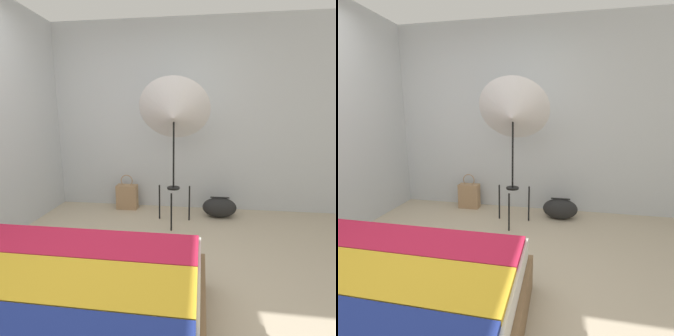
{
  "view_description": "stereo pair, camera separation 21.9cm",
  "coord_description": "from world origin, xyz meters",
  "views": [
    {
      "loc": [
        0.71,
        -1.53,
        1.36
      ],
      "look_at": [
        0.33,
        1.38,
        0.75
      ],
      "focal_mm": 28.0,
      "sensor_mm": 36.0,
      "label": 1
    },
    {
      "loc": [
        0.92,
        -1.5,
        1.36
      ],
      "look_at": [
        0.33,
        1.38,
        0.75
      ],
      "focal_mm": 28.0,
      "sensor_mm": 36.0,
      "label": 2
    }
  ],
  "objects": [
    {
      "name": "bed",
      "position": [
        -0.12,
        -0.53,
        0.23
      ],
      "size": [
        1.75,
        1.81,
        0.47
      ],
      "color": "brown",
      "rests_on": "ground_plane"
    },
    {
      "name": "duffel_bag",
      "position": [
        0.96,
        1.84,
        0.13
      ],
      "size": [
        0.45,
        0.27,
        0.27
      ],
      "color": "black",
      "rests_on": "ground_plane"
    },
    {
      "name": "ground_plane",
      "position": [
        0.0,
        0.0,
        0.0
      ],
      "size": [
        14.0,
        14.0,
        0.0
      ],
      "primitive_type": "plane",
      "color": "tan"
    },
    {
      "name": "wall_side_left",
      "position": [
        -1.43,
        1.0,
        1.3
      ],
      "size": [
        0.05,
        8.0,
        2.6
      ],
      "color": "#B7BCC1",
      "rests_on": "ground_plane"
    },
    {
      "name": "tote_bag",
      "position": [
        -0.35,
        2.0,
        0.18
      ],
      "size": [
        0.3,
        0.15,
        0.5
      ],
      "color": "#9E7A56",
      "rests_on": "ground_plane"
    },
    {
      "name": "wall_back",
      "position": [
        0.0,
        2.19,
        1.3
      ],
      "size": [
        8.0,
        0.05,
        2.6
      ],
      "color": "#B7BCC1",
      "rests_on": "ground_plane"
    },
    {
      "name": "photo_umbrella",
      "position": [
        0.37,
        1.56,
        1.35
      ],
      "size": [
        0.86,
        0.63,
        1.77
      ],
      "color": "black",
      "rests_on": "ground_plane"
    }
  ]
}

